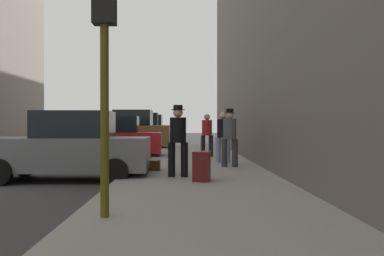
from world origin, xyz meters
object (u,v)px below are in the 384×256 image
(parked_red_hatchback, at_px, (111,139))
(parked_bronze_suv, at_px, (130,132))
(parked_gray_coupe, at_px, (69,148))
(traffic_light, at_px, (104,31))
(pedestrian_in_red_jacket, at_px, (207,133))
(pedestrian_with_fedora, at_px, (178,137))
(parked_black_suv, at_px, (148,129))
(rolling_suitcase, at_px, (202,166))
(pedestrian_in_jeans, at_px, (223,134))
(duffel_bag, at_px, (154,165))
(fire_hydrant, at_px, (145,156))
(parked_white_van, at_px, (141,130))
(pedestrian_with_beanie, at_px, (230,135))

(parked_red_hatchback, bearing_deg, parked_bronze_suv, 90.00)
(parked_gray_coupe, relative_size, traffic_light, 1.18)
(pedestrian_in_red_jacket, bearing_deg, pedestrian_with_fedora, -99.42)
(parked_bronze_suv, distance_m, parked_black_suv, 12.14)
(parked_gray_coupe, bearing_deg, traffic_light, -69.98)
(traffic_light, height_order, pedestrian_with_fedora, traffic_light)
(rolling_suitcase, bearing_deg, parked_bronze_suv, 103.24)
(pedestrian_in_jeans, height_order, duffel_bag, pedestrian_in_jeans)
(pedestrian_in_red_jacket, bearing_deg, fire_hydrant, -116.94)
(pedestrian_in_jeans, bearing_deg, duffel_bag, -133.18)
(parked_black_suv, xyz_separation_m, pedestrian_with_fedora, (2.83, -25.78, 0.10))
(parked_white_van, distance_m, pedestrian_with_fedora, 20.02)
(parked_red_hatchback, distance_m, parked_black_suv, 18.60)
(parked_red_hatchback, bearing_deg, fire_hydrant, -69.32)
(parked_black_suv, bearing_deg, parked_bronze_suv, -90.00)
(parked_red_hatchback, xyz_separation_m, parked_white_van, (-0.00, 12.64, 0.18))
(pedestrian_with_fedora, relative_size, pedestrian_with_beanie, 1.00)
(pedestrian_with_fedora, height_order, pedestrian_in_jeans, pedestrian_with_fedora)
(pedestrian_with_beanie, bearing_deg, pedestrian_in_red_jacket, 96.33)
(pedestrian_with_fedora, height_order, pedestrian_with_beanie, same)
(duffel_bag, bearing_deg, parked_gray_coupe, -154.47)
(pedestrian_with_beanie, distance_m, duffel_bag, 2.55)
(fire_hydrant, xyz_separation_m, pedestrian_in_jeans, (2.51, 1.48, 0.61))
(parked_gray_coupe, distance_m, pedestrian_with_beanie, 4.78)
(parked_white_van, xyz_separation_m, traffic_light, (1.85, -24.36, 1.73))
(parked_gray_coupe, relative_size, pedestrian_with_fedora, 2.38)
(parked_black_suv, distance_m, duffel_bag, 24.31)
(fire_hydrant, distance_m, traffic_light, 7.30)
(pedestrian_with_beanie, bearing_deg, rolling_suitcase, -107.35)
(pedestrian_with_fedora, distance_m, rolling_suitcase, 1.13)
(parked_bronze_suv, distance_m, duffel_bag, 12.28)
(fire_hydrant, xyz_separation_m, pedestrian_with_fedora, (1.03, -2.40, 0.64))
(pedestrian_with_fedora, bearing_deg, fire_hydrant, 113.19)
(fire_hydrant, height_order, pedestrian_with_beanie, pedestrian_with_beanie)
(parked_black_suv, bearing_deg, fire_hydrant, -85.59)
(parked_white_van, relative_size, duffel_bag, 10.61)
(pedestrian_with_beanie, bearing_deg, pedestrian_with_fedora, -122.36)
(parked_black_suv, xyz_separation_m, rolling_suitcase, (3.39, -26.53, -0.54))
(parked_gray_coupe, distance_m, duffel_bag, 2.44)
(traffic_light, relative_size, pedestrian_with_fedora, 2.03)
(rolling_suitcase, bearing_deg, parked_black_suv, 97.27)
(pedestrian_in_red_jacket, distance_m, duffel_bag, 5.37)
(pedestrian_in_red_jacket, bearing_deg, traffic_light, -100.56)
(traffic_light, bearing_deg, parked_white_van, 94.35)
(parked_black_suv, xyz_separation_m, traffic_light, (1.85, -30.32, 1.73))
(pedestrian_in_red_jacket, xyz_separation_m, pedestrian_in_jeans, (0.39, -2.69, 0.00))
(pedestrian_with_fedora, xyz_separation_m, pedestrian_in_jeans, (1.48, 3.89, -0.03))
(traffic_light, bearing_deg, fire_hydrant, 90.41)
(parked_red_hatchback, bearing_deg, rolling_suitcase, -66.88)
(traffic_light, bearing_deg, pedestrian_with_beanie, 70.08)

